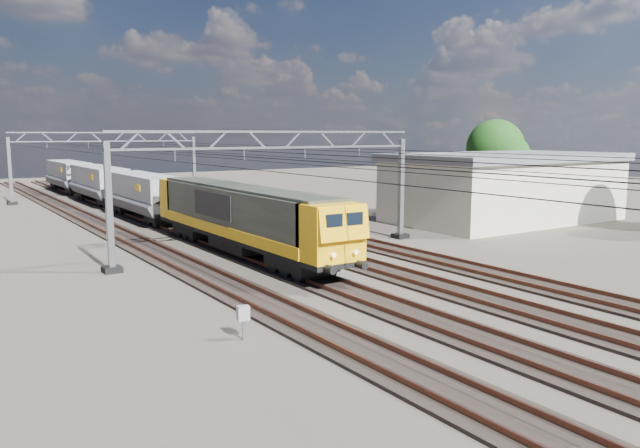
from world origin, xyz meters
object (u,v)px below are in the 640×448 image
trackside_cabinet (243,314)px  catenary_gantry_far (109,163)px  catenary_gantry_mid (276,187)px  tree_far (499,150)px  hopper_wagon_third (68,174)px  hopper_wagon_lead (144,193)px  industrial_shed (504,187)px  hopper_wagon_mid (99,181)px  locomotive (241,215)px

trackside_cabinet → catenary_gantry_far: bearing=89.6°
catenary_gantry_mid → catenary_gantry_far: size_ratio=1.00×
trackside_cabinet → tree_far: (38.92, 22.83, 4.41)m
hopper_wagon_third → trackside_cabinet: 60.00m
hopper_wagon_lead → industrial_shed: 28.95m
catenary_gantry_mid → hopper_wagon_third: catenary_gantry_mid is taller
hopper_wagon_lead → industrial_shed: bearing=-34.0°
industrial_shed → tree_far: 11.69m
catenary_gantry_far → hopper_wagon_mid: (-2.00, -3.61, -1.67)m
locomotive → tree_far: tree_far is taller
locomotive → catenary_gantry_far: bearing=86.8°
tree_far → catenary_gantry_mid: bearing=-162.1°
hopper_wagon_lead → catenary_gantry_far: bearing=83.6°
hopper_wagon_lead → hopper_wagon_mid: bearing=90.0°
catenary_gantry_mid → catenary_gantry_far: 36.00m
hopper_wagon_mid → trackside_cabinet: bearing=-98.3°
catenary_gantry_far → hopper_wagon_mid: bearing=-119.0°
locomotive → trackside_cabinet: locomotive is taller
catenary_gantry_mid → trackside_cabinet: size_ratio=16.61×
locomotive → hopper_wagon_lead: (-0.00, 17.70, -0.09)m
trackside_cabinet → tree_far: tree_far is taller
tree_far → hopper_wagon_mid: bearing=145.0°
catenary_gantry_far → catenary_gantry_mid: bearing=-90.0°
locomotive → hopper_wagon_mid: locomotive is taller
catenary_gantry_mid → hopper_wagon_third: 46.66m
catenary_gantry_far → hopper_wagon_lead: catenary_gantry_far is taller
hopper_wagon_mid → industrial_shed: 38.73m
hopper_wagon_mid → trackside_cabinet: hopper_wagon_mid is taller
hopper_wagon_third → trackside_cabinet: hopper_wagon_third is taller
catenary_gantry_far → hopper_wagon_third: catenary_gantry_far is taller
hopper_wagon_lead → tree_far: bearing=-14.6°
catenary_gantry_mid → industrial_shed: catenary_gantry_mid is taller
hopper_wagon_mid → catenary_gantry_mid: bearing=-86.5°
hopper_wagon_third → industrial_shed: size_ratio=0.70×
trackside_cabinet → industrial_shed: bearing=35.7°
catenary_gantry_mid → tree_far: size_ratio=2.39×
catenary_gantry_far → hopper_wagon_third: 10.90m
trackside_cabinet → tree_far: size_ratio=0.14×
catenary_gantry_mid → locomotive: 2.60m
catenary_gantry_far → hopper_wagon_mid: 4.46m
hopper_wagon_mid → industrial_shed: size_ratio=0.70×
catenary_gantry_mid → hopper_wagon_mid: (-2.00, 32.39, -1.67)m
hopper_wagon_mid → trackside_cabinet: size_ratio=10.85×
locomotive → trackside_cabinet: (-6.60, -13.53, -1.42)m
trackside_cabinet → tree_far: bearing=39.9°
locomotive → industrial_shed: (24.00, 1.51, 0.40)m
locomotive → trackside_cabinet: 15.12m
locomotive → hopper_wagon_lead: locomotive is taller
locomotive → hopper_wagon_mid: (-0.00, 31.90, -0.09)m
catenary_gantry_far → locomotive: (-2.00, -35.51, -1.58)m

